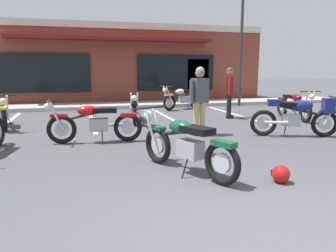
{
  "coord_description": "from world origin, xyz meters",
  "views": [
    {
      "loc": [
        -1.63,
        -2.41,
        1.62
      ],
      "look_at": [
        -0.02,
        3.52,
        0.55
      ],
      "focal_mm": 35.06,
      "sensor_mm": 36.0,
      "label": 1
    }
  ],
  "objects_px": {
    "motorcycle_black_cruiser": "(134,107)",
    "motorcycle_blue_standard": "(94,122)",
    "motorcycle_green_cafe_racer": "(294,105)",
    "parking_lot_lamp_post": "(243,33)",
    "motorcycle_silver_naked": "(2,111)",
    "person_in_black_shirt": "(199,97)",
    "motorcycle_red_sportbike": "(182,98)",
    "motorcycle_cream_vintage": "(299,115)",
    "helmet_on_pavement": "(281,174)",
    "person_in_shorts_foreground": "(229,90)",
    "motorcycle_foreground_classic": "(186,144)"
  },
  "relations": [
    {
      "from": "motorcycle_cream_vintage",
      "to": "motorcycle_red_sportbike",
      "type": "bearing_deg",
      "value": 99.97
    },
    {
      "from": "motorcycle_green_cafe_racer",
      "to": "motorcycle_blue_standard",
      "type": "bearing_deg",
      "value": -164.3
    },
    {
      "from": "motorcycle_red_sportbike",
      "to": "motorcycle_blue_standard",
      "type": "xyz_separation_m",
      "value": [
        -3.76,
        -5.37,
        0.0
      ]
    },
    {
      "from": "motorcycle_red_sportbike",
      "to": "motorcycle_black_cruiser",
      "type": "xyz_separation_m",
      "value": [
        -2.42,
        -2.71,
        0.0
      ]
    },
    {
      "from": "motorcycle_foreground_classic",
      "to": "motorcycle_cream_vintage",
      "type": "height_order",
      "value": "same"
    },
    {
      "from": "motorcycle_blue_standard",
      "to": "motorcycle_black_cruiser",
      "type": "bearing_deg",
      "value": 63.19
    },
    {
      "from": "motorcycle_black_cruiser",
      "to": "motorcycle_blue_standard",
      "type": "xyz_separation_m",
      "value": [
        -1.34,
        -2.66,
        0.0
      ]
    },
    {
      "from": "motorcycle_cream_vintage",
      "to": "parking_lot_lamp_post",
      "type": "xyz_separation_m",
      "value": [
        1.75,
        6.35,
        2.61
      ]
    },
    {
      "from": "motorcycle_green_cafe_racer",
      "to": "person_in_shorts_foreground",
      "type": "distance_m",
      "value": 2.13
    },
    {
      "from": "motorcycle_foreground_classic",
      "to": "motorcycle_cream_vintage",
      "type": "distance_m",
      "value": 4.04
    },
    {
      "from": "helmet_on_pavement",
      "to": "motorcycle_blue_standard",
      "type": "bearing_deg",
      "value": 125.91
    },
    {
      "from": "motorcycle_black_cruiser",
      "to": "motorcycle_silver_naked",
      "type": "height_order",
      "value": "same"
    },
    {
      "from": "motorcycle_green_cafe_racer",
      "to": "person_in_shorts_foreground",
      "type": "xyz_separation_m",
      "value": [
        -1.92,
        0.8,
        0.49
      ]
    },
    {
      "from": "motorcycle_blue_standard",
      "to": "motorcycle_cream_vintage",
      "type": "xyz_separation_m",
      "value": [
        4.81,
        -0.62,
        0.07
      ]
    },
    {
      "from": "person_in_shorts_foreground",
      "to": "motorcycle_foreground_classic",
      "type": "bearing_deg",
      "value": -121.91
    },
    {
      "from": "motorcycle_foreground_classic",
      "to": "person_in_shorts_foreground",
      "type": "bearing_deg",
      "value": 58.09
    },
    {
      "from": "motorcycle_blue_standard",
      "to": "person_in_black_shirt",
      "type": "bearing_deg",
      "value": 3.72
    },
    {
      "from": "helmet_on_pavement",
      "to": "motorcycle_red_sportbike",
      "type": "bearing_deg",
      "value": 81.56
    },
    {
      "from": "motorcycle_black_cruiser",
      "to": "motorcycle_blue_standard",
      "type": "relative_size",
      "value": 1.0
    },
    {
      "from": "motorcycle_foreground_classic",
      "to": "motorcycle_green_cafe_racer",
      "type": "distance_m",
      "value": 6.77
    },
    {
      "from": "motorcycle_cream_vintage",
      "to": "helmet_on_pavement",
      "type": "height_order",
      "value": "motorcycle_cream_vintage"
    },
    {
      "from": "motorcycle_foreground_classic",
      "to": "person_in_black_shirt",
      "type": "bearing_deg",
      "value": 65.45
    },
    {
      "from": "motorcycle_silver_naked",
      "to": "person_in_black_shirt",
      "type": "relative_size",
      "value": 1.24
    },
    {
      "from": "motorcycle_black_cruiser",
      "to": "motorcycle_foreground_classic",
      "type": "bearing_deg",
      "value": -90.67
    },
    {
      "from": "motorcycle_blue_standard",
      "to": "motorcycle_green_cafe_racer",
      "type": "distance_m",
      "value": 6.68
    },
    {
      "from": "motorcycle_red_sportbike",
      "to": "motorcycle_black_cruiser",
      "type": "bearing_deg",
      "value": -131.75
    },
    {
      "from": "motorcycle_cream_vintage",
      "to": "person_in_shorts_foreground",
      "type": "relative_size",
      "value": 1.2
    },
    {
      "from": "motorcycle_green_cafe_racer",
      "to": "helmet_on_pavement",
      "type": "xyz_separation_m",
      "value": [
        -3.97,
        -5.2,
        -0.33
      ]
    },
    {
      "from": "motorcycle_red_sportbike",
      "to": "motorcycle_blue_standard",
      "type": "relative_size",
      "value": 0.92
    },
    {
      "from": "motorcycle_black_cruiser",
      "to": "motorcycle_cream_vintage",
      "type": "xyz_separation_m",
      "value": [
        3.47,
        -3.28,
        0.07
      ]
    },
    {
      "from": "motorcycle_green_cafe_racer",
      "to": "person_in_shorts_foreground",
      "type": "height_order",
      "value": "person_in_shorts_foreground"
    },
    {
      "from": "motorcycle_black_cruiser",
      "to": "motorcycle_silver_naked",
      "type": "distance_m",
      "value": 3.73
    },
    {
      "from": "motorcycle_red_sportbike",
      "to": "helmet_on_pavement",
      "type": "height_order",
      "value": "motorcycle_red_sportbike"
    },
    {
      "from": "motorcycle_cream_vintage",
      "to": "motorcycle_green_cafe_racer",
      "type": "bearing_deg",
      "value": 56.35
    },
    {
      "from": "motorcycle_silver_naked",
      "to": "person_in_black_shirt",
      "type": "bearing_deg",
      "value": -26.49
    },
    {
      "from": "motorcycle_foreground_classic",
      "to": "person_in_black_shirt",
      "type": "xyz_separation_m",
      "value": [
        1.26,
        2.75,
        0.49
      ]
    },
    {
      "from": "motorcycle_green_cafe_racer",
      "to": "parking_lot_lamp_post",
      "type": "height_order",
      "value": "parking_lot_lamp_post"
    },
    {
      "from": "motorcycle_cream_vintage",
      "to": "parking_lot_lamp_post",
      "type": "bearing_deg",
      "value": 74.56
    },
    {
      "from": "person_in_black_shirt",
      "to": "motorcycle_red_sportbike",
      "type": "bearing_deg",
      "value": 76.79
    },
    {
      "from": "motorcycle_cream_vintage",
      "to": "motorcycle_silver_naked",
      "type": "bearing_deg",
      "value": 155.75
    },
    {
      "from": "motorcycle_green_cafe_racer",
      "to": "motorcycle_red_sportbike",
      "type": "bearing_deg",
      "value": 126.88
    },
    {
      "from": "motorcycle_foreground_classic",
      "to": "person_in_black_shirt",
      "type": "relative_size",
      "value": 1.17
    },
    {
      "from": "helmet_on_pavement",
      "to": "parking_lot_lamp_post",
      "type": "xyz_separation_m",
      "value": [
        4.11,
        9.12,
        3.01
      ]
    },
    {
      "from": "parking_lot_lamp_post",
      "to": "person_in_shorts_foreground",
      "type": "bearing_deg",
      "value": -123.32
    },
    {
      "from": "motorcycle_foreground_classic",
      "to": "parking_lot_lamp_post",
      "type": "height_order",
      "value": "parking_lot_lamp_post"
    },
    {
      "from": "person_in_black_shirt",
      "to": "person_in_shorts_foreground",
      "type": "height_order",
      "value": "same"
    },
    {
      "from": "motorcycle_red_sportbike",
      "to": "motorcycle_silver_naked",
      "type": "height_order",
      "value": "same"
    },
    {
      "from": "motorcycle_silver_naked",
      "to": "parking_lot_lamp_post",
      "type": "height_order",
      "value": "parking_lot_lamp_post"
    },
    {
      "from": "person_in_black_shirt",
      "to": "helmet_on_pavement",
      "type": "relative_size",
      "value": 6.44
    },
    {
      "from": "helmet_on_pavement",
      "to": "motorcycle_black_cruiser",
      "type": "bearing_deg",
      "value": 100.44
    }
  ]
}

